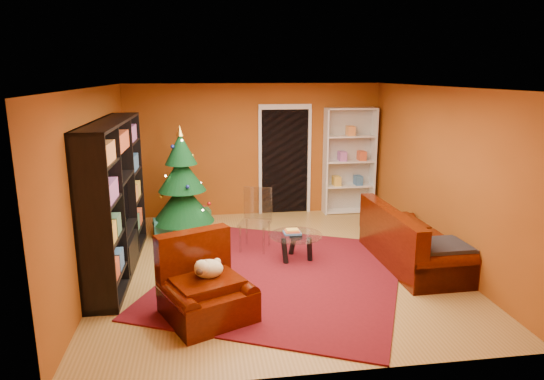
{
  "coord_description": "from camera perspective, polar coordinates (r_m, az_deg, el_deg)",
  "views": [
    {
      "loc": [
        -1.04,
        -6.72,
        2.79
      ],
      "look_at": [
        0.0,
        0.4,
        1.05
      ],
      "focal_mm": 32.0,
      "sensor_mm": 36.0,
      "label": 1
    }
  ],
  "objects": [
    {
      "name": "media_unit",
      "position": [
        7.16,
        -17.99,
        -0.88
      ],
      "size": [
        0.47,
        2.82,
        2.16
      ],
      "primitive_type": null,
      "rotation": [
        0.0,
        0.0,
        -0.01
      ],
      "color": "black",
      "rests_on": "floor"
    },
    {
      "name": "white_bookshelf",
      "position": [
        9.89,
        9.08,
        3.36
      ],
      "size": [
        1.01,
        0.37,
        2.18
      ],
      "primitive_type": null,
      "rotation": [
        0.0,
        0.0,
        -0.0
      ],
      "color": "white",
      "rests_on": "floor"
    },
    {
      "name": "coffee_table",
      "position": [
        7.43,
        2.81,
        -6.73
      ],
      "size": [
        0.8,
        0.8,
        0.5
      ],
      "primitive_type": null,
      "rotation": [
        0.0,
        0.0,
        0.0
      ],
      "color": "gray",
      "rests_on": "rug"
    },
    {
      "name": "wall_back",
      "position": [
        9.66,
        -2.04,
        4.72
      ],
      "size": [
        5.0,
        0.05,
        2.6
      ],
      "primitive_type": "cube",
      "color": "#924916",
      "rests_on": "ground"
    },
    {
      "name": "dog",
      "position": [
        5.73,
        -7.46,
        -9.18
      ],
      "size": [
        0.49,
        0.44,
        0.26
      ],
      "primitive_type": null,
      "rotation": [
        0.0,
        0.0,
        0.43
      ],
      "color": "beige",
      "rests_on": "armchair"
    },
    {
      "name": "christmas_tree",
      "position": [
        8.57,
        -10.54,
        0.89
      ],
      "size": [
        1.34,
        1.34,
        1.94
      ],
      "primitive_type": null,
      "rotation": [
        0.0,
        0.0,
        -0.28
      ],
      "color": "#0A3C19",
      "rests_on": "floor"
    },
    {
      "name": "wall_right",
      "position": [
        7.75,
        19.27,
        1.74
      ],
      "size": [
        0.05,
        5.5,
        2.6
      ],
      "primitive_type": "cube",
      "color": "#924916",
      "rests_on": "ground"
    },
    {
      "name": "floor",
      "position": [
        7.36,
        0.46,
        -8.9
      ],
      "size": [
        5.0,
        5.5,
        0.05
      ],
      "primitive_type": "cube",
      "color": "olive",
      "rests_on": "ground"
    },
    {
      "name": "doorway",
      "position": [
        9.74,
        1.51,
        3.3
      ],
      "size": [
        1.06,
        0.6,
        2.16
      ],
      "primitive_type": null,
      "color": "black",
      "rests_on": "floor"
    },
    {
      "name": "armchair",
      "position": [
        5.74,
        -7.64,
        -11.2
      ],
      "size": [
        1.33,
        1.33,
        0.78
      ],
      "primitive_type": null,
      "rotation": [
        0.0,
        0.0,
        0.43
      ],
      "color": "#350B01",
      "rests_on": "rug"
    },
    {
      "name": "acrylic_chair",
      "position": [
        7.75,
        -2.04,
        -3.96
      ],
      "size": [
        0.62,
        0.64,
        0.91
      ],
      "primitive_type": null,
      "rotation": [
        0.0,
        0.0,
        -0.37
      ],
      "color": "#66605B",
      "rests_on": "rug"
    },
    {
      "name": "ceiling",
      "position": [
        6.8,
        0.5,
        12.21
      ],
      "size": [
        5.0,
        5.5,
        0.05
      ],
      "primitive_type": "cube",
      "color": "silver",
      "rests_on": "wall_back"
    },
    {
      "name": "gift_box_red",
      "position": [
        9.68,
        -8.53,
        -2.62
      ],
      "size": [
        0.23,
        0.23,
        0.22
      ],
      "primitive_type": "cube",
      "rotation": [
        0.0,
        0.0,
        -0.06
      ],
      "color": "#AA213B",
      "rests_on": "floor"
    },
    {
      "name": "wall_left",
      "position": [
        7.04,
        -20.29,
        0.52
      ],
      "size": [
        0.05,
        5.5,
        2.6
      ],
      "primitive_type": "cube",
      "color": "#924916",
      "rests_on": "ground"
    },
    {
      "name": "rug",
      "position": [
        6.94,
        1.39,
        -10.0
      ],
      "size": [
        4.36,
        4.61,
        0.02
      ],
      "primitive_type": "cube",
      "rotation": [
        0.0,
        0.0,
        -0.43
      ],
      "color": "#5E0F16",
      "rests_on": "floor"
    },
    {
      "name": "gift_box_green",
      "position": [
        9.33,
        -8.14,
        -3.05
      ],
      "size": [
        0.33,
        0.33,
        0.28
      ],
      "primitive_type": "cube",
      "rotation": [
        0.0,
        0.0,
        0.19
      ],
      "color": "#266636",
      "rests_on": "floor"
    },
    {
      "name": "sofa",
      "position": [
        7.5,
        16.3,
        -5.22
      ],
      "size": [
        0.96,
        2.06,
        0.88
      ],
      "primitive_type": null,
      "rotation": [
        0.0,
        0.0,
        1.59
      ],
      "color": "#350B01",
      "rests_on": "rug"
    },
    {
      "name": "gift_box_teal",
      "position": [
        8.71,
        -12.72,
        -4.36
      ],
      "size": [
        0.35,
        0.35,
        0.31
      ],
      "primitive_type": "cube",
      "rotation": [
        0.0,
        0.0,
        0.16
      ],
      "color": "teal",
      "rests_on": "floor"
    }
  ]
}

